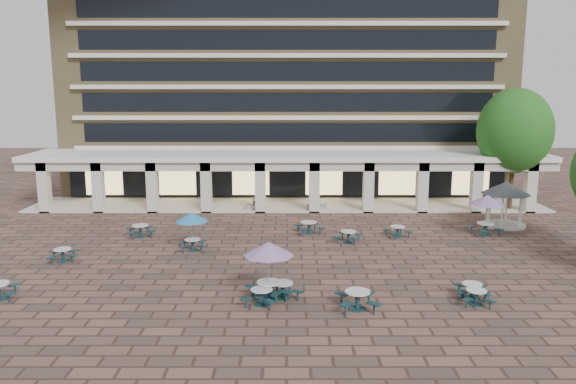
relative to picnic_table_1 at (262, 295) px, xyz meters
name	(u,v)px	position (x,y,z in m)	size (l,w,h in m)	color
ground	(287,260)	(1.14, 6.75, -0.44)	(120.00, 120.00, 0.00)	brown
apartment_building	(287,57)	(1.14, 32.22, 12.16)	(40.00, 15.50, 25.20)	#968055
retail_arcade	(287,170)	(1.14, 21.55, 2.56)	(42.00, 6.60, 4.40)	white
picnic_table_1	(262,295)	(0.00, 0.00, 0.00)	(1.94, 1.94, 0.74)	#163C42
picnic_table_2	(358,298)	(4.26, -0.53, 0.06)	(1.96, 1.96, 0.84)	#163C42
picnic_table_3	(472,289)	(9.76, 0.85, -0.03)	(1.75, 1.75, 0.70)	#163C42
picnic_table_4	(192,219)	(-4.53, 8.53, 1.53)	(2.01, 2.01, 2.32)	#163C42
picnic_table_5	(283,289)	(0.95, 0.84, 0.00)	(2.00, 2.00, 0.75)	#163C42
picnic_table_6	(269,251)	(0.31, 0.69, 1.86)	(2.35, 2.35, 2.71)	#163C42
picnic_table_7	(476,296)	(9.70, 0.03, -0.03)	(1.69, 1.69, 0.69)	#163C42
picnic_table_8	(63,254)	(-11.52, 6.44, -0.01)	(1.91, 1.91, 0.73)	#163C42
picnic_table_9	(309,226)	(2.60, 12.57, 0.04)	(2.09, 2.09, 0.80)	#163C42
picnic_table_10	(398,230)	(8.40, 11.70, -0.02)	(1.91, 1.91, 0.71)	#163C42
picnic_table_11	(487,201)	(14.28, 12.11, 1.84)	(2.33, 2.33, 2.69)	#163C42
picnic_table_12	(140,230)	(-8.48, 11.67, 0.04)	(2.19, 2.19, 0.81)	#163C42
picnic_table_13	(348,236)	(5.01, 10.33, 0.00)	(2.01, 2.01, 0.74)	#163C42
gazebo	(506,193)	(16.46, 14.63, 1.92)	(3.37, 3.37, 3.14)	beige
tree_east_c	(515,131)	(18.94, 19.96, 5.86)	(5.79, 5.79, 9.65)	#412B1A
planter_left	(256,205)	(-1.38, 19.65, -0.01)	(1.50, 0.60, 1.16)	gray
planter_right	(316,204)	(3.45, 19.65, 0.10)	(1.50, 0.86, 1.31)	gray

